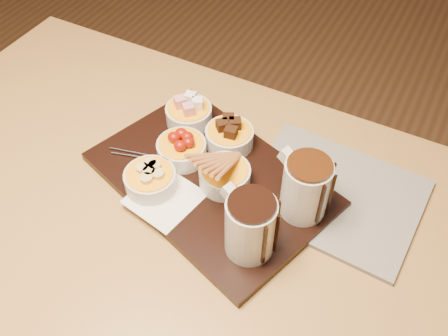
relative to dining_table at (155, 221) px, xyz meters
The scene contains 12 objects.
dining_table is the anchor object (origin of this frame).
serving_board 0.16m from the dining_table, 38.60° to the left, with size 0.46×0.30×0.02m, color black.
napkin 0.13m from the dining_table, 16.40° to the right, with size 0.12×0.12×0.00m, color white.
bowl_marshmallows 0.24m from the dining_table, 97.00° to the left, with size 0.10×0.10×0.04m, color beige.
bowl_cake 0.24m from the dining_table, 63.84° to the left, with size 0.10×0.10×0.04m, color beige.
bowl_strawberries 0.17m from the dining_table, 79.86° to the left, with size 0.10×0.10×0.04m, color beige.
bowl_biscotti 0.20m from the dining_table, 30.88° to the left, with size 0.10×0.10×0.04m, color beige.
bowl_bananas 0.14m from the dining_table, ahead, with size 0.10×0.10×0.04m, color beige.
pitcher_dark_chocolate 0.29m from the dining_table, ahead, with size 0.09×0.09×0.12m, color silver.
pitcher_milk_chocolate 0.34m from the dining_table, 17.00° to the left, with size 0.09×0.09×0.12m, color silver.
fondue_skewers 0.14m from the dining_table, 90.16° to the left, with size 0.26×0.03×0.01m, color silver, non-canonical shape.
newspaper 0.37m from the dining_table, 26.12° to the left, with size 0.33×0.26×0.01m, color beige.
Camera 1 is at (0.42, -0.48, 1.51)m, focal length 40.00 mm.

